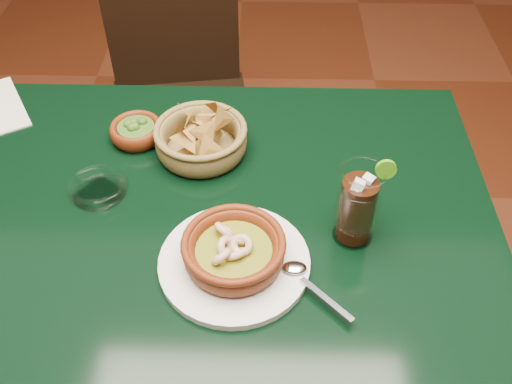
{
  "coord_description": "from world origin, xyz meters",
  "views": [
    {
      "loc": [
        0.16,
        -0.76,
        1.55
      ],
      "look_at": [
        0.14,
        -0.02,
        0.81
      ],
      "focal_mm": 40.0,
      "sensor_mm": 36.0,
      "label": 1
    }
  ],
  "objects_px": {
    "shrimp_plate": "(234,254)",
    "chip_basket": "(201,139)",
    "dining_table": "(188,238)",
    "dining_chair": "(179,94)",
    "cola_drink": "(357,205)"
  },
  "relations": [
    {
      "from": "chip_basket",
      "to": "cola_drink",
      "type": "bearing_deg",
      "value": -37.16
    },
    {
      "from": "dining_chair",
      "to": "cola_drink",
      "type": "bearing_deg",
      "value": -60.56
    },
    {
      "from": "shrimp_plate",
      "to": "chip_basket",
      "type": "bearing_deg",
      "value": 105.74
    },
    {
      "from": "dining_table",
      "to": "dining_chair",
      "type": "distance_m",
      "value": 0.73
    },
    {
      "from": "chip_basket",
      "to": "shrimp_plate",
      "type": "bearing_deg",
      "value": -74.26
    },
    {
      "from": "cola_drink",
      "to": "dining_table",
      "type": "bearing_deg",
      "value": 168.0
    },
    {
      "from": "shrimp_plate",
      "to": "chip_basket",
      "type": "relative_size",
      "value": 1.46
    },
    {
      "from": "dining_table",
      "to": "dining_chair",
      "type": "xyz_separation_m",
      "value": [
        -0.12,
        0.71,
        -0.14
      ]
    },
    {
      "from": "dining_chair",
      "to": "cola_drink",
      "type": "height_order",
      "value": "cola_drink"
    },
    {
      "from": "dining_table",
      "to": "cola_drink",
      "type": "bearing_deg",
      "value": -12.0
    },
    {
      "from": "shrimp_plate",
      "to": "cola_drink",
      "type": "distance_m",
      "value": 0.23
    },
    {
      "from": "dining_chair",
      "to": "shrimp_plate",
      "type": "bearing_deg",
      "value": -75.18
    },
    {
      "from": "cola_drink",
      "to": "dining_chair",
      "type": "bearing_deg",
      "value": 119.44
    },
    {
      "from": "dining_table",
      "to": "chip_basket",
      "type": "bearing_deg",
      "value": 82.47
    },
    {
      "from": "shrimp_plate",
      "to": "cola_drink",
      "type": "height_order",
      "value": "cola_drink"
    }
  ]
}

